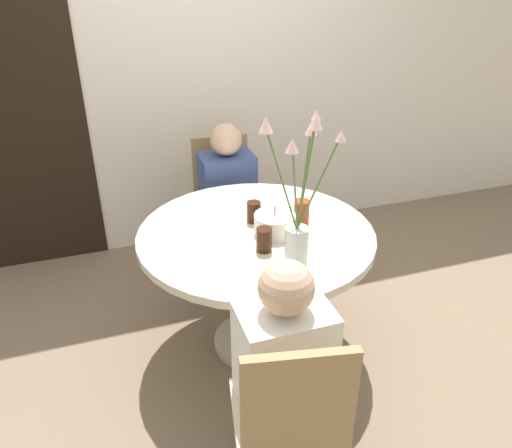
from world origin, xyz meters
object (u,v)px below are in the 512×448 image
drink_glass_2 (254,212)px  person_boy (283,384)px  birthday_cake (275,224)px  flower_vase (298,215)px  drink_glass_1 (301,212)px  chair_far_back (291,417)px  side_plate (276,202)px  person_guest (228,206)px  drink_glass_0 (264,240)px  chair_right_flank (224,195)px

drink_glass_2 → person_boy: (-0.18, -0.88, -0.29)m
birthday_cake → drink_glass_2: (-0.06, 0.15, 0.00)m
birthday_cake → flower_vase: (-0.02, -0.31, 0.20)m
birthday_cake → flower_vase: size_ratio=0.29×
birthday_cake → drink_glass_1: (0.17, 0.05, 0.01)m
flower_vase → drink_glass_2: 0.51m
person_boy → chair_far_back: bearing=-101.1°
side_plate → person_guest: (-0.14, 0.52, -0.24)m
person_guest → chair_far_back: bearing=-98.4°
side_plate → drink_glass_0: size_ratio=1.83×
side_plate → person_guest: 0.59m
drink_glass_2 → drink_glass_1: bearing=-23.6°
chair_right_flank → chair_far_back: (-0.27, -1.89, 0.00)m
side_plate → flower_vase: bearing=-103.2°
person_guest → birthday_cake: bearing=-89.3°
drink_glass_1 → side_plate: bearing=96.9°
drink_glass_2 → person_boy: bearing=-101.3°
person_boy → person_guest: bearing=81.9°
chair_far_back → drink_glass_0: (0.16, 0.75, 0.29)m
birthday_cake → person_boy: bearing=-107.7°
chair_right_flank → drink_glass_2: size_ratio=8.02×
chair_far_back → side_plate: 1.30m
drink_glass_1 → drink_glass_2: drink_glass_1 is taller
flower_vase → person_boy: size_ratio=0.68×
birthday_cake → flower_vase: flower_vase is taller
birthday_cake → drink_glass_2: birthday_cake is taller
chair_far_back → person_guest: (0.25, 1.73, -0.00)m
side_plate → person_guest: bearing=105.5°
drink_glass_1 → chair_right_flank: bearing=99.7°
flower_vase → side_plate: flower_vase is taller
chair_far_back → birthday_cake: chair_far_back is taller
person_guest → drink_glass_1: bearing=-77.4°
chair_right_flank → flower_vase: bearing=-85.8°
flower_vase → person_guest: size_ratio=0.68×
flower_vase → person_guest: flower_vase is taller
drink_glass_2 → chair_right_flank: bearing=85.8°
chair_right_flank → person_boy: person_boy is taller
birthday_cake → flower_vase: bearing=-93.1°
flower_vase → drink_glass_0: bearing=116.5°
side_plate → person_boy: (-0.37, -1.06, -0.24)m
chair_right_flank → side_plate: size_ratio=4.23×
drink_glass_0 → drink_glass_2: 0.29m
drink_glass_2 → birthday_cake: bearing=-69.0°
chair_right_flank → birthday_cake: (-0.00, -1.00, 0.29)m
drink_glass_0 → side_plate: bearing=63.0°
chair_far_back → chair_right_flank: bearing=-87.0°
birthday_cake → chair_far_back: bearing=-106.6°
birthday_cake → person_boy: 0.82m
drink_glass_0 → drink_glass_1: 0.33m
drink_glass_1 → person_guest: bearing=102.6°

